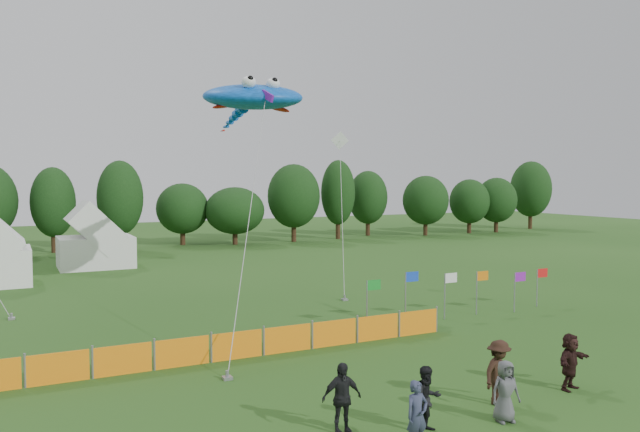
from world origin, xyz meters
name	(u,v)px	position (x,y,z in m)	size (l,w,h in m)	color
ground	(417,414)	(0.00, 0.00, 0.00)	(160.00, 160.00, 0.00)	#234C16
treeline	(147,204)	(1.61, 44.93, 4.18)	(104.57, 8.78, 8.36)	#382314
tent_right	(95,242)	(-4.32, 34.15, 1.88)	(5.26, 4.21, 3.72)	white
barrier_fence	(237,345)	(-2.73, 7.29, 0.50)	(17.90, 0.06, 1.00)	orange
flag_row	(462,287)	(9.08, 9.12, 1.41)	(10.73, 0.72, 2.30)	gray
spectator_a	(417,415)	(-1.34, -1.87, 0.85)	(0.62, 0.40, 1.69)	#303551
spectator_b	(427,399)	(-0.47, -1.11, 0.86)	(0.84, 0.65, 1.72)	black
spectator_c	(499,372)	(2.54, -0.47, 0.95)	(1.22, 0.70, 1.90)	black
spectator_d	(342,398)	(-2.50, -0.21, 0.92)	(1.08, 0.45, 1.85)	black
spectator_e	(505,391)	(1.81, -1.50, 0.83)	(0.82, 0.53, 1.67)	#4E4F54
spectator_f	(570,362)	(5.43, -0.48, 0.88)	(1.64, 0.52, 1.77)	black
stingray_kite	(251,99)	(1.51, 17.01, 10.71)	(8.47, 18.44, 11.68)	blue
small_kite_white	(341,181)	(8.56, 20.11, 6.39)	(4.37, 7.55, 9.63)	white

